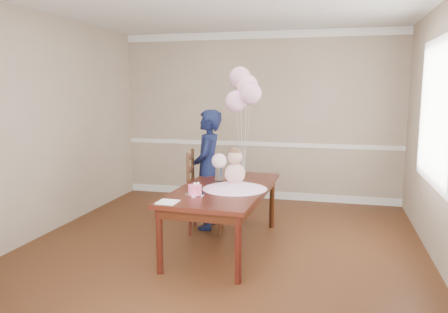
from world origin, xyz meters
TOP-DOWN VIEW (x-y plane):
  - floor at (0.00, 0.00)m, footprint 4.50×5.00m
  - wall_back at (0.00, 2.50)m, footprint 4.50×0.02m
  - wall_front at (0.00, -2.50)m, footprint 4.50×0.02m
  - wall_left at (-2.25, 0.00)m, footprint 0.02×5.00m
  - chair_rail_trim at (0.00, 2.49)m, footprint 4.50×0.02m
  - crown_molding at (0.00, 2.49)m, footprint 4.50×0.02m
  - baseboard_trim at (0.00, 2.49)m, footprint 4.50×0.02m
  - window_frame at (2.23, 0.50)m, footprint 0.02×1.66m
  - window_blinds at (2.21, 0.50)m, footprint 0.01×1.50m
  - dining_table_top at (0.02, 0.14)m, footprint 1.01×1.91m
  - table_apron at (0.02, 0.14)m, footprint 0.92×1.82m
  - table_leg_fl at (-0.41, -0.71)m, footprint 0.07×0.07m
  - table_leg_fr at (0.38, -0.74)m, footprint 0.07×0.07m
  - table_leg_bl at (-0.34, 1.02)m, footprint 0.07×0.07m
  - table_leg_br at (0.45, 0.98)m, footprint 0.07×0.07m
  - baby_skirt at (0.16, 0.08)m, footprint 0.74×0.74m
  - baby_torso at (0.16, 0.08)m, footprint 0.23×0.23m
  - baby_head at (0.16, 0.08)m, footprint 0.16×0.16m
  - baby_hair at (0.16, 0.08)m, footprint 0.11×0.11m
  - cake_platter at (-0.19, -0.28)m, footprint 0.21×0.21m
  - birthday_cake at (-0.19, -0.28)m, footprint 0.15×0.15m
  - cake_flower_a at (-0.19, -0.28)m, footprint 0.03×0.03m
  - cake_flower_b at (-0.16, -0.26)m, footprint 0.03×0.03m
  - rose_vase_near at (-0.11, 0.42)m, footprint 0.10×0.10m
  - roses_near at (-0.11, 0.42)m, footprint 0.18×0.18m
  - napkin at (-0.34, -0.65)m, footprint 0.20×0.20m
  - balloon_weight at (0.13, 0.65)m, footprint 0.04×0.04m
  - balloon_a at (0.04, 0.65)m, footprint 0.26×0.26m
  - balloon_b at (0.23, 0.60)m, footprint 0.26×0.26m
  - balloon_c at (0.16, 0.74)m, footprint 0.26×0.26m
  - balloon_d at (0.06, 0.76)m, footprint 0.26×0.26m
  - balloon_ribbon_a at (0.09, 0.65)m, footprint 0.09×0.01m
  - balloon_ribbon_b at (0.18, 0.62)m, footprint 0.09×0.05m
  - balloon_ribbon_c at (0.15, 0.70)m, footprint 0.02×0.09m
  - balloon_ribbon_d at (0.10, 0.71)m, footprint 0.07×0.10m
  - dining_chair_seat at (-0.34, 0.65)m, footprint 0.51×0.51m
  - chair_leg_fl at (-0.48, 0.44)m, footprint 0.05×0.05m
  - chair_leg_fr at (-0.13, 0.50)m, footprint 0.05×0.05m
  - chair_leg_bl at (-0.54, 0.80)m, footprint 0.05×0.05m
  - chair_leg_br at (-0.19, 0.86)m, footprint 0.05×0.05m
  - chair_back_post_l at (-0.50, 0.44)m, footprint 0.05×0.05m
  - chair_back_post_r at (-0.56, 0.80)m, footprint 0.05×0.05m
  - chair_slat_low at (-0.53, 0.62)m, footprint 0.10×0.40m
  - chair_slat_mid at (-0.53, 0.62)m, footprint 0.10×0.40m
  - chair_slat_top at (-0.53, 0.62)m, footprint 0.10×0.40m
  - woman at (-0.36, 0.80)m, footprint 0.43×0.60m

SIDE VIEW (x-z plane):
  - floor at x=0.00m, z-range 0.00..0.00m
  - baseboard_trim at x=0.00m, z-range 0.00..0.12m
  - chair_leg_fl at x=-0.48m, z-range 0.00..0.43m
  - chair_leg_fr at x=-0.13m, z-range 0.00..0.43m
  - chair_leg_bl at x=-0.54m, z-range 0.00..0.43m
  - chair_leg_br at x=-0.19m, z-range 0.00..0.43m
  - table_leg_fl at x=-0.41m, z-range 0.00..0.66m
  - table_leg_fr at x=0.38m, z-range 0.00..0.66m
  - table_leg_bl at x=-0.34m, z-range 0.00..0.66m
  - table_leg_br at x=0.45m, z-range 0.00..0.66m
  - dining_chair_seat at x=-0.34m, z-range 0.43..0.48m
  - table_apron at x=0.02m, z-range 0.56..0.66m
  - chair_slat_low at x=-0.53m, z-range 0.60..0.65m
  - dining_table_top at x=0.02m, z-range 0.66..0.70m
  - cake_platter at x=-0.19m, z-range 0.70..0.71m
  - napkin at x=-0.34m, z-range 0.70..0.71m
  - balloon_weight at x=0.13m, z-range 0.70..0.72m
  - chair_back_post_l at x=-0.50m, z-range 0.46..1.03m
  - chair_back_post_r at x=-0.56m, z-range 0.46..1.03m
  - baby_skirt at x=0.16m, z-range 0.70..0.80m
  - birthday_cake at x=-0.19m, z-range 0.71..0.81m
  - woman at x=-0.36m, z-range 0.00..1.53m
  - rose_vase_near at x=-0.11m, z-range 0.70..0.85m
  - chair_slat_mid at x=-0.53m, z-range 0.76..0.81m
  - cake_flower_a at x=-0.19m, z-range 0.81..0.83m
  - cake_flower_b at x=-0.16m, z-range 0.81..0.83m
  - baby_torso at x=0.16m, z-range 0.76..0.99m
  - chair_rail_trim at x=0.00m, z-range 0.86..0.94m
  - chair_slat_top at x=-0.53m, z-range 0.92..0.97m
  - roses_near at x=-0.11m, z-range 0.86..1.04m
  - baby_head at x=0.16m, z-range 0.97..1.13m
  - baby_hair at x=0.16m, z-range 1.05..1.16m
  - balloon_ribbon_a at x=0.09m, z-range 0.72..1.50m
  - balloon_ribbon_b at x=0.18m, z-range 0.72..1.59m
  - balloon_ribbon_c at x=0.15m, z-range 0.72..1.69m
  - balloon_ribbon_d at x=0.10m, z-range 0.72..1.78m
  - wall_back at x=0.00m, z-range 0.00..2.70m
  - wall_front at x=0.00m, z-range 0.00..2.70m
  - wall_left at x=-2.25m, z-range 0.00..2.70m
  - window_frame at x=2.23m, z-range 0.77..2.33m
  - window_blinds at x=2.21m, z-range 0.85..2.25m
  - balloon_a at x=0.04m, z-range 1.51..1.77m
  - balloon_b at x=0.23m, z-range 1.61..1.87m
  - balloon_c at x=0.16m, z-range 1.70..1.96m
  - balloon_d at x=0.06m, z-range 1.79..2.06m
  - crown_molding at x=0.00m, z-range 2.57..2.69m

